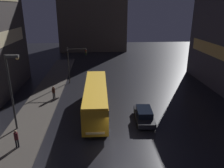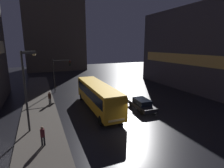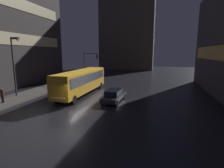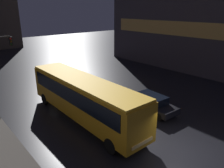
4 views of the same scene
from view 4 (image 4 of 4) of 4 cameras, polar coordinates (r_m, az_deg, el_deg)
ground_plane at (r=14.24m, az=17.94°, el=-16.59°), size 120.00×120.00×0.00m
building_right_block at (r=34.60m, az=20.85°, el=16.68°), size 10.07×23.42×14.59m
bus_near at (r=16.35m, az=-7.55°, el=-2.88°), size 2.62×11.98×3.26m
car_taxi at (r=18.39m, az=10.20°, el=-4.78°), size 2.06×4.62×1.41m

